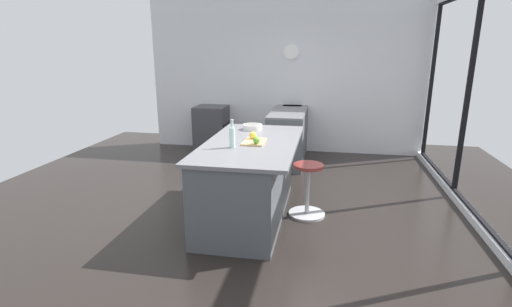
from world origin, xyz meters
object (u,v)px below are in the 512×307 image
at_px(kitchen_island, 248,179).
at_px(stool_by_window, 308,191).
at_px(apple_green, 256,140).
at_px(fruit_bowl, 253,127).
at_px(oven_range, 212,128).
at_px(water_bottle, 232,137).
at_px(apple_yellow, 253,135).
at_px(cutting_board, 254,142).

relative_size(kitchen_island, stool_by_window, 3.14).
bearing_deg(apple_green, fruit_bowl, -166.05).
bearing_deg(fruit_bowl, apple_green, 13.95).
height_order(oven_range, fruit_bowl, fruit_bowl).
xyz_separation_m(oven_range, kitchen_island, (2.90, 1.34, 0.03)).
bearing_deg(water_bottle, oven_range, -158.99).
distance_m(apple_green, apple_yellow, 0.25).
height_order(oven_range, apple_yellow, apple_yellow).
xyz_separation_m(oven_range, water_bottle, (3.21, 1.23, 0.61)).
relative_size(kitchen_island, fruit_bowl, 7.96).
distance_m(kitchen_island, cutting_board, 0.48).
xyz_separation_m(kitchen_island, apple_green, (0.17, 0.13, 0.52)).
distance_m(kitchen_island, water_bottle, 0.67).
xyz_separation_m(kitchen_island, apple_yellow, (-0.07, 0.05, 0.52)).
height_order(stool_by_window, water_bottle, water_bottle).
height_order(stool_by_window, apple_green, apple_green).
bearing_deg(oven_range, apple_yellow, 26.08).
distance_m(cutting_board, water_bottle, 0.35).
distance_m(oven_range, apple_yellow, 3.20).
bearing_deg(stool_by_window, fruit_bowl, -124.66).
height_order(apple_green, fruit_bowl, apple_green).
xyz_separation_m(stool_by_window, fruit_bowl, (-0.54, -0.78, 0.66)).
bearing_deg(apple_yellow, oven_range, -153.92).
bearing_deg(stool_by_window, oven_range, -143.53).
bearing_deg(fruit_bowl, stool_by_window, 55.34).
bearing_deg(cutting_board, apple_green, 20.47).
distance_m(cutting_board, apple_yellow, 0.13).
bearing_deg(water_bottle, stool_by_window, 118.47).
bearing_deg(water_bottle, apple_green, 119.68).
bearing_deg(water_bottle, cutting_board, 144.06).
relative_size(kitchen_island, apple_yellow, 24.22).
height_order(apple_green, water_bottle, water_bottle).
distance_m(oven_range, stool_by_window, 3.44).
xyz_separation_m(stool_by_window, apple_green, (0.30, -0.57, 0.68)).
bearing_deg(kitchen_island, apple_yellow, 146.30).
bearing_deg(fruit_bowl, water_bottle, -1.87).
relative_size(stool_by_window, cutting_board, 1.81).
bearing_deg(apple_yellow, cutting_board, 19.54).
bearing_deg(fruit_bowl, cutting_board, 12.72).
bearing_deg(stool_by_window, water_bottle, -61.53).
distance_m(water_bottle, fruit_bowl, 0.98).
distance_m(kitchen_island, apple_yellow, 0.53).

